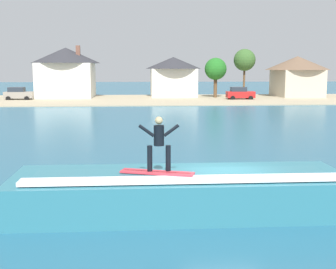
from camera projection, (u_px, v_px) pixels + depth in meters
The scene contains 12 objects.
ground_plane at pixel (223, 209), 14.82m from camera, with size 260.00×260.00×0.00m, color #245B75.
wave_crest at pixel (180, 192), 14.50m from camera, with size 10.72×3.36×1.39m.
surfboard at pixel (157, 172), 13.87m from camera, with size 2.32×1.16×0.06m.
surfer at pixel (159, 141), 13.79m from camera, with size 1.27×0.32×1.70m.
shoreline_bank at pixel (156, 99), 64.16m from camera, with size 120.00×20.64×0.12m.
car_near_shore at pixel (18, 94), 63.15m from camera, with size 3.90×2.05×1.86m.
car_far_shore at pixel (240, 93), 63.92m from camera, with size 3.95×2.03×1.86m.
house_with_chimney at pixel (66, 70), 67.75m from camera, with size 10.33×10.33×7.81m.
house_gabled_white at pixel (297, 73), 69.56m from camera, with size 9.92×9.92×6.33m.
house_small_cottage at pixel (173, 75), 68.85m from camera, with size 8.53×8.53×6.19m.
tree_tall_bare at pixel (245, 60), 70.71m from camera, with size 3.44×3.44×7.49m.
tree_short_bushy at pixel (216, 69), 67.07m from camera, with size 3.29×3.29×6.04m.
Camera 1 is at (-2.82, -14.12, 4.65)m, focal length 47.96 mm.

